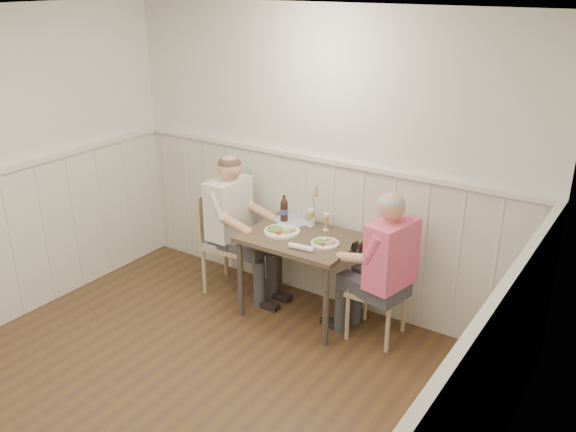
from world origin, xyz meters
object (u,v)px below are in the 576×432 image
(chair_left, at_px, (226,237))
(beer_bottle, at_px, (284,210))
(grass_vase, at_px, (313,207))
(man_in_pink, at_px, (385,282))
(chair_right, at_px, (384,287))
(dining_table, at_px, (301,247))
(diner_cream, at_px, (233,236))

(chair_left, xyz_separation_m, beer_bottle, (0.55, 0.16, 0.34))
(grass_vase, bearing_deg, man_in_pink, -17.30)
(chair_right, xyz_separation_m, chair_left, (-1.61, -0.02, 0.05))
(chair_right, height_order, chair_left, chair_left)
(man_in_pink, bearing_deg, beer_bottle, 168.65)
(dining_table, distance_m, man_in_pink, 0.80)
(dining_table, xyz_separation_m, beer_bottle, (-0.31, 0.20, 0.21))
(chair_left, height_order, beer_bottle, beer_bottle)
(dining_table, distance_m, chair_left, 0.86)
(beer_bottle, bearing_deg, chair_right, -7.66)
(chair_left, relative_size, diner_cream, 0.71)
(beer_bottle, bearing_deg, grass_vase, 7.45)
(diner_cream, bearing_deg, grass_vase, 16.80)
(man_in_pink, relative_size, beer_bottle, 5.40)
(man_in_pink, bearing_deg, grass_vase, 162.70)
(chair_left, xyz_separation_m, grass_vase, (0.82, 0.20, 0.41))
(chair_right, xyz_separation_m, grass_vase, (-0.79, 0.18, 0.46))
(beer_bottle, relative_size, grass_vase, 0.62)
(beer_bottle, bearing_deg, chair_left, -163.74)
(dining_table, xyz_separation_m, diner_cream, (-0.75, 0.02, -0.08))
(chair_right, relative_size, grass_vase, 2.18)
(chair_left, xyz_separation_m, diner_cream, (0.10, -0.02, 0.05))
(beer_bottle, distance_m, grass_vase, 0.29)
(chair_right, xyz_separation_m, man_in_pink, (0.04, -0.08, 0.09))
(man_in_pink, bearing_deg, dining_table, 178.40)
(beer_bottle, xyz_separation_m, grass_vase, (0.28, 0.04, 0.07))
(man_in_pink, relative_size, diner_cream, 0.98)
(chair_right, relative_size, diner_cream, 0.64)
(diner_cream, distance_m, beer_bottle, 0.56)
(man_in_pink, distance_m, beer_bottle, 1.16)
(dining_table, bearing_deg, grass_vase, 97.18)
(dining_table, height_order, grass_vase, grass_vase)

